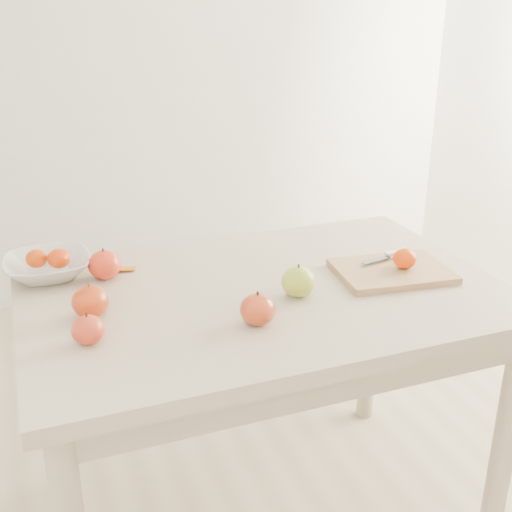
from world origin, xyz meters
name	(u,v)px	position (x,y,z in m)	size (l,w,h in m)	color
table	(263,323)	(0.00, 0.00, 0.65)	(1.20, 0.80, 0.75)	#C2AC92
cutting_board	(392,271)	(0.35, -0.04, 0.76)	(0.29, 0.22, 0.02)	tan
board_tangerine	(405,258)	(0.38, -0.05, 0.80)	(0.06, 0.06, 0.05)	#DC3D07
fruit_bowl	(48,267)	(-0.50, 0.27, 0.78)	(0.23, 0.23, 0.06)	silver
bowl_tangerine_near	(36,258)	(-0.53, 0.28, 0.80)	(0.06, 0.06, 0.05)	#D43E07
bowl_tangerine_far	(59,258)	(-0.47, 0.26, 0.80)	(0.06, 0.06, 0.05)	#D73A07
orange_peel_a	(107,265)	(-0.35, 0.29, 0.75)	(0.06, 0.04, 0.00)	#EA5010
orange_peel_b	(127,270)	(-0.30, 0.24, 0.75)	(0.04, 0.04, 0.00)	orange
paring_knife	(393,254)	(0.40, 0.03, 0.78)	(0.17, 0.06, 0.01)	white
apple_green	(298,282)	(0.07, -0.07, 0.79)	(0.08, 0.08, 0.08)	#759D16
apple_red_b	(90,302)	(-0.43, 0.00, 0.79)	(0.08, 0.08, 0.08)	#9F0910
apple_red_c	(258,309)	(-0.08, -0.17, 0.79)	(0.08, 0.08, 0.07)	maroon
apple_red_a	(104,265)	(-0.37, 0.21, 0.79)	(0.09, 0.09, 0.08)	#9F0E13
apple_red_d	(88,330)	(-0.45, -0.13, 0.78)	(0.07, 0.07, 0.06)	#A4080A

